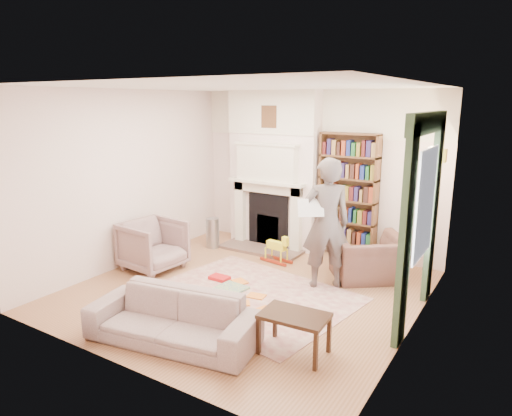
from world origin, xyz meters
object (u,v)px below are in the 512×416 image
Objects in this scene: armchair_reading at (369,258)px; armchair_left at (153,245)px; man_reading at (326,224)px; bookcase at (348,189)px; sofa at (173,318)px; paraffin_heater at (213,233)px; coffee_table at (294,334)px; rocking_horse at (276,248)px.

armchair_reading is 3.34m from armchair_left.
bookcase is at bearing -117.22° from man_reading.
paraffin_heater is (-1.66, 2.92, -0.00)m from sofa.
armchair_reading is 3.19m from sofa.
paraffin_heater is (-2.91, 2.42, 0.05)m from coffee_table.
man_reading is (-0.45, -0.60, 0.60)m from armchair_reading.
man_reading is at bearing -81.19° from bookcase.
bookcase is 1.34m from armchair_reading.
armchair_reading reaches higher than sofa.
armchair_left is at bearing -95.38° from paraffin_heater.
armchair_left is 1.23× the size of coffee_table.
coffee_table is (0.67, -3.24, -0.95)m from bookcase.
sofa is 1.35m from coffee_table.
man_reading reaches higher than armchair_reading.
rocking_horse is (1.50, 1.30, -0.16)m from armchair_left.
armchair_left is at bearing -130.48° from rocking_horse.
man_reading is at bearing -13.39° from paraffin_heater.
paraffin_heater is 1.02× the size of rocking_horse.
sofa is (-1.24, -2.93, -0.06)m from armchair_reading.
bookcase is at bearing 71.31° from sofa.
armchair_left is 1.57× the size of paraffin_heater.
man_reading is at bearing -16.63° from rocking_horse.
bookcase is 2.14× the size of armchair_left.
armchair_left is 0.46× the size of man_reading.
coffee_table is (3.04, -1.05, -0.17)m from armchair_left.
bookcase is 3.43× the size of rocking_horse.
man_reading is at bearing 61.33° from sofa.
coffee_table is at bearing -104.03° from armchair_left.
armchair_reading reaches higher than rocking_horse.
sofa reaches higher than rocking_horse.
rocking_horse is (-0.87, -0.89, -0.94)m from bookcase.
sofa reaches higher than coffee_table.
armchair_left is at bearing -19.09° from man_reading.
man_reading is 2.02m from coffee_table.
man_reading is (0.22, -1.40, -0.24)m from bookcase.
bookcase reaches higher than paraffin_heater.
paraffin_heater is at bearing -0.36° from armchair_left.
bookcase reaches higher than sofa.
rocking_horse is (-0.29, 2.85, -0.04)m from sofa.
paraffin_heater is 1.38m from rocking_horse.
armchair_left is at bearing 129.29° from sofa.
armchair_left is 2.76m from man_reading.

